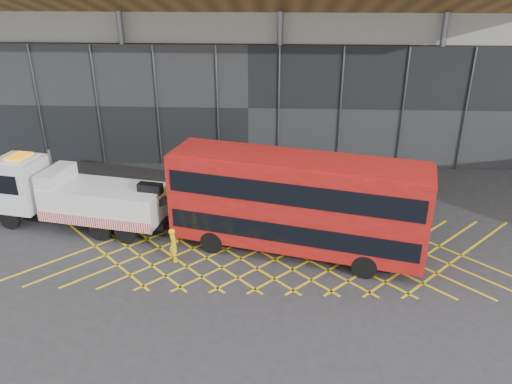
{
  "coord_description": "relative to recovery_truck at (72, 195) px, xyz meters",
  "views": [
    {
      "loc": [
        4.1,
        -20.69,
        12.43
      ],
      "look_at": [
        3.0,
        1.5,
        2.4
      ],
      "focal_mm": 35.0,
      "sensor_mm": 36.0,
      "label": 1
    }
  ],
  "objects": [
    {
      "name": "ground_plane",
      "position": [
        6.48,
        -2.08,
        -1.74
      ],
      "size": [
        120.0,
        120.0,
        0.0
      ],
      "primitive_type": "plane",
      "color": "#2D2D2F"
    },
    {
      "name": "road_markings",
      "position": [
        10.48,
        -2.08,
        -1.73
      ],
      "size": [
        24.76,
        7.16,
        0.01
      ],
      "color": "yellow",
      "rests_on": "ground_plane"
    },
    {
      "name": "construction_building",
      "position": [
        8.4,
        16.32,
        7.24
      ],
      "size": [
        55.0,
        23.97,
        18.0
      ],
      "color": "gray",
      "rests_on": "ground_plane"
    },
    {
      "name": "recovery_truck",
      "position": [
        0.0,
        0.0,
        0.0
      ],
      "size": [
        10.85,
        4.2,
        3.76
      ],
      "rotation": [
        0.0,
        0.0,
        -0.18
      ],
      "color": "black",
      "rests_on": "ground_plane"
    },
    {
      "name": "bus_towed",
      "position": [
        11.39,
        -2.08,
        0.92
      ],
      "size": [
        12.02,
        5.56,
        4.78
      ],
      "rotation": [
        0.0,
        0.0,
        -0.25
      ],
      "color": "#9E0F0C",
      "rests_on": "ground_plane"
    },
    {
      "name": "worker",
      "position": [
        5.83,
        -3.15,
        -0.91
      ],
      "size": [
        0.59,
        0.71,
        1.66
      ],
      "primitive_type": "imported",
      "rotation": [
        0.0,
        0.0,
        1.93
      ],
      "color": "yellow",
      "rests_on": "ground_plane"
    }
  ]
}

